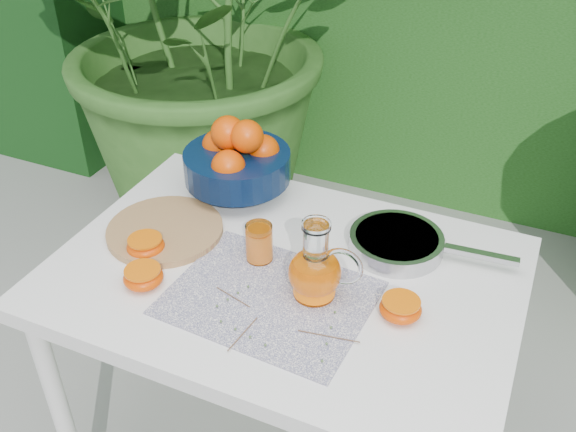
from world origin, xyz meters
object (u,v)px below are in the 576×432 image
at_px(juice_pitcher, 316,271).
at_px(saute_pan, 398,242).
at_px(cutting_board, 165,230).
at_px(fruit_bowl, 238,159).
at_px(white_table, 284,298).

relative_size(juice_pitcher, saute_pan, 0.47).
bearing_deg(cutting_board, saute_pan, 17.22).
relative_size(fruit_bowl, saute_pan, 0.82).
xyz_separation_m(white_table, juice_pitcher, (0.09, -0.05, 0.15)).
xyz_separation_m(juice_pitcher, saute_pan, (0.11, 0.22, -0.04)).
xyz_separation_m(white_table, fruit_bowl, (-0.24, 0.24, 0.18)).
height_order(white_table, saute_pan, saute_pan).
bearing_deg(white_table, saute_pan, 39.78).
bearing_deg(white_table, cutting_board, 178.15).
bearing_deg(white_table, fruit_bowl, 134.36).
bearing_deg(juice_pitcher, fruit_bowl, 138.46).
bearing_deg(fruit_bowl, white_table, -45.64).
bearing_deg(cutting_board, fruit_bowl, 72.30).
bearing_deg(juice_pitcher, white_table, 151.83).
bearing_deg(fruit_bowl, cutting_board, -107.70).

